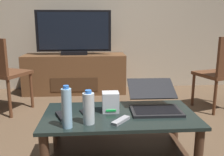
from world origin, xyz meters
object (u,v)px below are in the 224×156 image
media_cabinet (75,73)px  cell_phone (87,113)px  television (74,34)px  water_bottle_near (89,108)px  coffee_table (120,132)px  soundbar_remote (121,121)px  laptop (154,101)px  tv_remote (61,116)px  side_chair (1,71)px  water_bottle_far (67,108)px  router_box (111,102)px  dining_chair (223,70)px

media_cabinet → cell_phone: bearing=-83.5°
television → water_bottle_near: 2.32m
coffee_table → media_cabinet: bearing=102.5°
media_cabinet → soundbar_remote: (0.47, -2.29, 0.14)m
media_cabinet → cell_phone: (0.24, -2.12, 0.14)m
laptop → tv_remote: (-0.67, -0.13, -0.05)m
tv_remote → water_bottle_near: bearing=-53.0°
side_chair → water_bottle_far: bearing=-58.2°
television → tv_remote: size_ratio=6.99×
coffee_table → side_chair: 1.81m
coffee_table → water_bottle_far: 0.48m
side_chair → tv_remote: side_chair is taller
water_bottle_near → water_bottle_far: 0.14m
laptop → router_box: laptop is taller
television → water_bottle_far: size_ratio=4.18×
tv_remote → soundbar_remote: size_ratio=1.00×
dining_chair → television: bearing=152.5°
water_bottle_far → soundbar_remote: water_bottle_far is taller
laptop → cell_phone: (-0.50, -0.07, -0.05)m
coffee_table → router_box: 0.22m
media_cabinet → dining_chair: (1.85, -0.98, 0.21)m
media_cabinet → television: 0.61m
television → dining_chair: television is taller
water_bottle_far → cell_phone: 0.28m
television → water_bottle_far: (0.13, -2.33, -0.35)m
router_box → water_bottle_far: bearing=-137.4°
coffee_table → water_bottle_far: (-0.35, -0.21, 0.26)m
media_cabinet → soundbar_remote: size_ratio=9.64×
coffee_table → router_box: router_box is taller
coffee_table → laptop: 0.34m
media_cabinet → laptop: size_ratio=3.66×
dining_chair → cell_phone: size_ratio=6.53×
television → water_bottle_near: bearing=-83.5°
media_cabinet → soundbar_remote: 2.34m
dining_chair → water_bottle_near: (-1.59, -1.32, 0.03)m
dining_chair → soundbar_remote: 1.90m
coffee_table → television: television is taller
dining_chair → cell_phone: (-1.61, -1.14, -0.07)m
coffee_table → soundbar_remote: size_ratio=6.75×
tv_remote → media_cabinet: bearing=70.0°
media_cabinet → water_bottle_near: bearing=-83.6°
water_bottle_near → soundbar_remote: bearing=1.7°
media_cabinet → tv_remote: (0.07, -2.18, 0.14)m
laptop → water_bottle_far: size_ratio=1.57×
water_bottle_near → dining_chair: bearing=39.7°
router_box → cell_phone: bearing=-170.4°
coffee_table → side_chair: (-1.26, 1.27, 0.23)m
coffee_table → dining_chair: size_ratio=1.18×
side_chair → soundbar_remote: size_ratio=5.63×
television → laptop: size_ratio=2.65×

